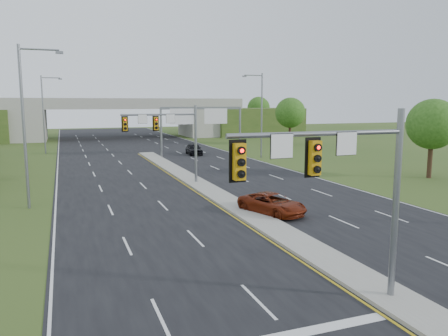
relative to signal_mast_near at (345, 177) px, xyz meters
The scene contains 17 objects.
ground 5.24m from the signal_mast_near, ahead, with size 240.00×240.00×0.00m, color #344D1B.
road 35.46m from the signal_mast_near, 86.31° to the left, with size 24.00×160.00×0.02m, color black.
median 23.64m from the signal_mast_near, 84.40° to the left, with size 2.00×54.00×0.16m, color gray.
lane_markings 29.41m from the signal_mast_near, 86.72° to the left, with size 23.72×160.00×0.01m.
signal_mast_near is the anchor object (origin of this frame).
signal_mast_far 25.00m from the signal_mast_near, 90.00° to the left, with size 6.62×0.60×7.00m.
sign_gantry 45.88m from the signal_mast_near, 78.75° to the left, with size 11.58×0.44×6.67m.
overpass 80.11m from the signal_mast_near, 88.38° to the left, with size 80.00×14.00×8.10m.
lightpole_l_mid 22.95m from the signal_mast_near, 118.79° to the left, with size 2.85×0.25×11.00m.
lightpole_l_far 56.19m from the signal_mast_near, 101.33° to the left, with size 2.85×0.25×11.00m.
lightpole_r_far 43.01m from the signal_mast_near, 68.78° to the left, with size 2.85×0.25×11.00m.
tree_r_near 31.49m from the signal_mast_near, 39.60° to the left, with size 4.80×4.80×7.60m.
tree_r_mid 61.91m from the signal_mast_near, 62.83° to the left, with size 5.20×5.20×8.12m.
tree_back_c 97.67m from the signal_mast_near, 74.40° to the left, with size 5.60×5.60×8.32m.
tree_back_d 102.33m from the signal_mast_near, 66.83° to the left, with size 6.00×6.00×8.85m.
car_far_a 13.96m from the signal_mast_near, 73.64° to the left, with size 2.23×4.83×1.34m, color #661D0A.
car_far_c 47.39m from the signal_mast_near, 79.79° to the left, with size 1.86×4.64×1.58m, color black.
Camera 1 is at (-11.07, -12.17, 7.18)m, focal length 35.00 mm.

